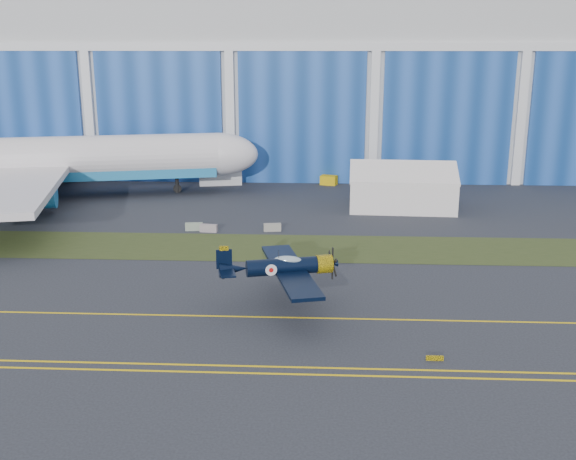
{
  "coord_description": "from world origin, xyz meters",
  "views": [
    {
      "loc": [
        14.05,
        -54.53,
        20.88
      ],
      "look_at": [
        11.03,
        6.13,
        4.14
      ],
      "focal_mm": 42.0,
      "sensor_mm": 36.0,
      "label": 1
    }
  ],
  "objects_px": {
    "tent": "(402,184)",
    "tug": "(329,180)",
    "warbird": "(282,267)",
    "jetliner": "(31,111)",
    "shipping_container": "(220,175)"
  },
  "relations": [
    {
      "from": "warbird",
      "to": "tent",
      "type": "distance_m",
      "value": 38.66
    },
    {
      "from": "tent",
      "to": "shipping_container",
      "type": "distance_m",
      "value": 29.81
    },
    {
      "from": "warbird",
      "to": "tug",
      "type": "bearing_deg",
      "value": 71.04
    },
    {
      "from": "jetliner",
      "to": "shipping_container",
      "type": "height_order",
      "value": "jetliner"
    },
    {
      "from": "jetliner",
      "to": "tent",
      "type": "distance_m",
      "value": 51.37
    },
    {
      "from": "shipping_container",
      "to": "tug",
      "type": "distance_m",
      "value": 16.79
    },
    {
      "from": "jetliner",
      "to": "tent",
      "type": "bearing_deg",
      "value": -16.98
    },
    {
      "from": "warbird",
      "to": "shipping_container",
      "type": "relative_size",
      "value": 2.43
    },
    {
      "from": "tent",
      "to": "shipping_container",
      "type": "xyz_separation_m",
      "value": [
        -26.25,
        14.03,
        -1.78
      ]
    },
    {
      "from": "tent",
      "to": "tug",
      "type": "bearing_deg",
      "value": 125.83
    },
    {
      "from": "tent",
      "to": "shipping_container",
      "type": "relative_size",
      "value": 2.19
    },
    {
      "from": "warbird",
      "to": "tent",
      "type": "height_order",
      "value": "tent"
    },
    {
      "from": "jetliner",
      "to": "tug",
      "type": "relative_size",
      "value": 33.31
    },
    {
      "from": "tent",
      "to": "tug",
      "type": "height_order",
      "value": "tent"
    },
    {
      "from": "warbird",
      "to": "jetliner",
      "type": "bearing_deg",
      "value": 118.78
    }
  ]
}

